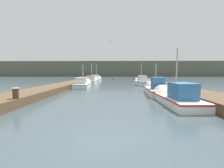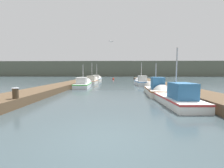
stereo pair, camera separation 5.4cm
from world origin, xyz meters
name	(u,v)px [view 2 (the right image)]	position (x,y,z in m)	size (l,w,h in m)	color
ground_plane	(105,140)	(0.00, 0.00, 0.00)	(200.00, 200.00, 0.00)	#38474C
dock_left	(68,85)	(-6.28, 16.00, 0.27)	(2.56, 40.00, 0.54)	brown
dock_right	(160,85)	(6.28, 16.00, 0.27)	(2.56, 40.00, 0.54)	brown
distant_shore_ridge	(116,69)	(0.00, 69.53, 3.41)	(120.00, 16.00, 6.81)	#565B4C
fishing_boat_0	(174,97)	(3.97, 5.16, 0.42)	(1.76, 5.00, 3.97)	silver
fishing_boat_1	(155,89)	(3.85, 9.33, 0.43)	(1.87, 5.06, 3.23)	silver
fishing_boat_2	(84,84)	(-3.96, 15.22, 0.41)	(1.92, 5.40, 3.45)	silver
fishing_boat_3	(141,82)	(4.07, 18.58, 0.46)	(1.73, 4.61, 3.83)	silver
fishing_boat_4	(92,81)	(-4.00, 22.62, 0.40)	(1.91, 4.85, 4.14)	silver
fishing_boat_5	(97,79)	(-3.91, 28.30, 0.43)	(1.82, 5.93, 4.19)	silver
mooring_piling_0	(141,79)	(4.85, 22.76, 0.70)	(0.24, 0.24, 1.39)	#473523
mooring_piling_1	(16,98)	(-5.17, 3.66, 0.58)	(0.35, 0.35, 1.14)	#473523
channel_buoy	(113,79)	(-0.43, 34.73, 0.16)	(0.57, 0.57, 1.07)	red
seagull_lead	(111,41)	(-0.28, 12.78, 5.40)	(0.55, 0.28, 0.12)	white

